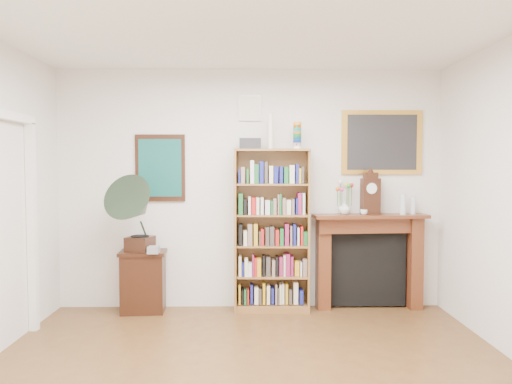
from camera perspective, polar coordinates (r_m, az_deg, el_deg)
room at (r=3.38m, az=-0.47°, el=-1.66°), size 4.51×5.01×2.81m
door_casing at (r=5.08m, az=-26.36°, el=-1.97°), size 0.08×1.02×2.17m
teal_poster at (r=5.94m, az=-10.89°, el=2.72°), size 0.58×0.04×0.78m
small_picture at (r=5.89m, az=-0.70°, el=9.60°), size 0.26×0.04×0.30m
gilt_painting at (r=6.07m, az=14.18°, el=5.52°), size 0.95×0.04×0.75m
bookshelf at (r=5.74m, az=1.85°, el=-3.31°), size 0.87×0.34×2.15m
side_cabinet at (r=5.94m, az=-12.76°, el=-9.94°), size 0.54×0.40×0.70m
fireplace at (r=6.03m, az=12.74°, el=-6.82°), size 1.34×0.40×1.11m
gramophone at (r=5.68m, az=-13.48°, el=-1.88°), size 0.69×0.79×0.88m
cd_stack at (r=5.68m, az=-11.63°, el=-6.49°), size 0.13×0.13×0.08m
mantel_clock at (r=5.89m, az=12.94°, el=-0.26°), size 0.22×0.15×0.48m
flower_vase at (r=5.88m, az=10.07°, el=-1.79°), size 0.17×0.17×0.15m
teacup at (r=5.84m, az=12.22°, el=-2.26°), size 0.11×0.11×0.06m
bottle_left at (r=5.99m, az=16.45°, el=-1.34°), size 0.07×0.07×0.24m
bottle_right at (r=6.07m, az=17.51°, el=-1.49°), size 0.06×0.06×0.20m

